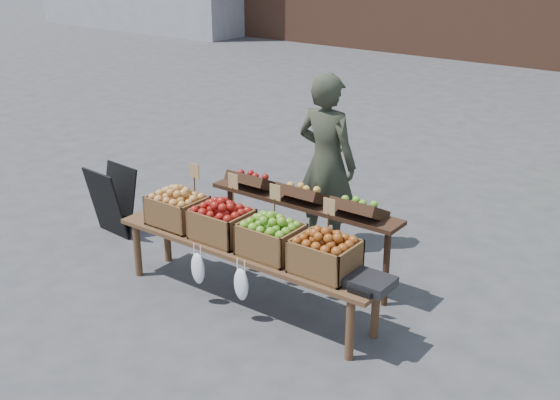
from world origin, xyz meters
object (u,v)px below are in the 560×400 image
Objects in this scene: crate_russet_pears at (222,224)px; crate_red_apples at (271,240)px; crate_golden_apples at (178,210)px; back_table at (303,228)px; display_bench at (247,275)px; chalkboard_sign at (112,201)px; vendor at (327,163)px; crate_green_apples at (325,256)px; weighing_scale at (371,282)px.

crate_russet_pears and crate_red_apples have the same top height.
crate_russet_pears is at bearing 0.00° from crate_golden_apples.
crate_russet_pears is (-0.38, -0.72, 0.19)m from back_table.
back_table is 0.77m from display_bench.
crate_golden_apples is at bearing -142.35° from back_table.
back_table reaches higher than crate_golden_apples.
chalkboard_sign is at bearing 166.14° from crate_golden_apples.
back_table is at bearing 37.65° from crate_golden_apples.
crate_golden_apples is 1.10m from crate_red_apples.
display_bench is (2.17, -0.33, -0.10)m from chalkboard_sign.
vendor is 3.72× the size of crate_russet_pears.
crate_russet_pears reaches higher than display_bench.
vendor is 3.72× the size of crate_red_apples.
crate_green_apples is at bearing 0.00° from crate_golden_apples.
weighing_scale is (0.97, 0.00, -0.10)m from crate_red_apples.
vendor is at bearing 122.89° from crate_green_apples.
display_bench is at bearing -98.54° from back_table.
chalkboard_sign is 1.55× the size of crate_green_apples.
crate_russet_pears and crate_green_apples have the same top height.
chalkboard_sign is 1.95m from crate_russet_pears.
weighing_scale is at bearing 0.00° from crate_golden_apples.
crate_green_apples is (0.95, -1.47, -0.22)m from vendor.
chalkboard_sign is at bearing 170.08° from crate_russet_pears.
back_table reaches higher than display_bench.
crate_red_apples reaches higher than display_bench.
crate_russet_pears is at bearing 180.00° from weighing_scale.
weighing_scale is at bearing -0.70° from chalkboard_sign.
display_bench is 5.40× the size of crate_red_apples.
weighing_scale reaches higher than display_bench.
weighing_scale is (1.52, 0.00, -0.10)m from crate_russet_pears.
crate_green_apples is (0.55, 0.00, 0.00)m from crate_red_apples.
display_bench is at bearing 0.00° from crate_russet_pears.
chalkboard_sign is at bearing -170.28° from back_table.
display_bench is at bearing 96.23° from vendor.
back_table is 4.20× the size of crate_golden_apples.
back_table is at bearing 108.66° from vendor.
back_table is at bearing 61.98° from crate_russet_pears.
weighing_scale is at bearing -32.23° from back_table.
back_table is 0.76m from crate_red_apples.
back_table reaches higher than crate_green_apples.
chalkboard_sign is 0.29× the size of display_bench.
chalkboard_sign is at bearing 173.69° from crate_green_apples.
crate_golden_apples is at bearing 180.00° from weighing_scale.
vendor reaches higher than crate_green_apples.
vendor reaches higher than back_table.
back_table is at bearing 81.46° from display_bench.
vendor is 2.40m from chalkboard_sign.
crate_golden_apples is at bearing 180.00° from crate_green_apples.
vendor is at bearing 107.28° from back_table.
display_bench is 5.40× the size of crate_golden_apples.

